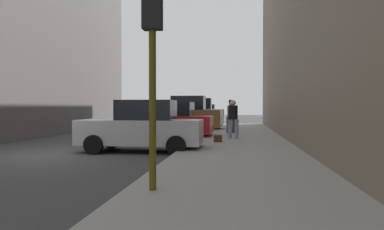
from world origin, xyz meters
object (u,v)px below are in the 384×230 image
parked_blue_sedan (203,114)px  pedestrian_in_jeans (233,117)px  parked_bronze_suv (186,115)px  parked_silver_sedan (142,127)px  pedestrian_with_beanie (231,115)px  parked_white_van (197,113)px  traffic_light (152,35)px  fire_hydrant (209,127)px  parked_red_hatchback (170,121)px  duffel_bag (218,138)px

parked_blue_sedan → pedestrian_in_jeans: 19.74m
parked_bronze_suv → pedestrian_in_jeans: size_ratio=2.71×
parked_silver_sedan → pedestrian_with_beanie: size_ratio=2.38×
parked_white_van → traffic_light: bearing=-85.6°
parked_white_van → pedestrian_in_jeans: (3.09, -13.50, 0.07)m
fire_hydrant → pedestrian_in_jeans: size_ratio=0.41×
parked_red_hatchback → parked_blue_sedan: same height
traffic_light → parked_white_van: bearing=94.4°
parked_blue_sedan → traffic_light: bearing=-86.5°
parked_silver_sedan → parked_red_hatchback: same height
parked_blue_sedan → pedestrian_with_beanie: (2.94, -15.93, 0.29)m
parked_silver_sedan → traffic_light: (1.85, -6.50, 1.91)m
parked_red_hatchback → pedestrian_with_beanie: (2.94, 2.21, 0.29)m
parked_silver_sedan → pedestrian_in_jeans: (3.09, 4.00, 0.26)m
parked_red_hatchback → traffic_light: bearing=-81.1°
duffel_bag → traffic_light: bearing=-94.2°
parked_bronze_suv → parked_white_van: bearing=90.0°
parked_white_van → duffel_bag: 15.37m
parked_silver_sedan → fire_hydrant: 6.77m
fire_hydrant → parked_silver_sedan: bearing=-105.5°
parked_bronze_suv → parked_white_van: (0.00, 6.26, 0.00)m
traffic_light → pedestrian_in_jeans: (1.24, 10.50, -1.65)m
fire_hydrant → duffel_bag: size_ratio=1.60×
parked_blue_sedan → traffic_light: traffic_light is taller
pedestrian_with_beanie → parked_bronze_suv: bearing=128.7°
pedestrian_in_jeans → parked_silver_sedan: bearing=-127.7°
parked_red_hatchback → fire_hydrant: size_ratio=6.05×
parked_red_hatchback → pedestrian_in_jeans: bearing=-23.6°
parked_white_van → parked_blue_sedan: 6.00m
pedestrian_with_beanie → pedestrian_in_jeans: size_ratio=1.04×
parked_bronze_suv → pedestrian_in_jeans: bearing=-66.8°
parked_silver_sedan → parked_bronze_suv: bearing=90.0°
parked_blue_sedan → parked_silver_sedan: bearing=-90.0°
parked_silver_sedan → traffic_light: size_ratio=1.17×
parked_red_hatchback → parked_white_van: size_ratio=0.92×
traffic_light → parked_bronze_suv: bearing=96.0°
fire_hydrant → traffic_light: bearing=-89.8°
parked_bronze_suv → duffel_bag: parked_bronze_suv is taller
pedestrian_with_beanie → pedestrian_in_jeans: bearing=-87.5°
parked_red_hatchback → parked_blue_sedan: bearing=90.0°
parked_white_van → traffic_light: size_ratio=1.29×
parked_silver_sedan → duffel_bag: size_ratio=9.60×
pedestrian_in_jeans → parked_red_hatchback: bearing=156.4°
parked_red_hatchback → parked_bronze_suv: (-0.00, 5.88, 0.18)m
parked_bronze_suv → traffic_light: 17.91m
fire_hydrant → duffel_bag: (0.71, -4.17, -0.21)m
parked_bronze_suv → parked_blue_sedan: parked_bronze_suv is taller
fire_hydrant → pedestrian_with_beanie: 1.67m
fire_hydrant → traffic_light: traffic_light is taller
traffic_light → pedestrian_in_jeans: bearing=83.3°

